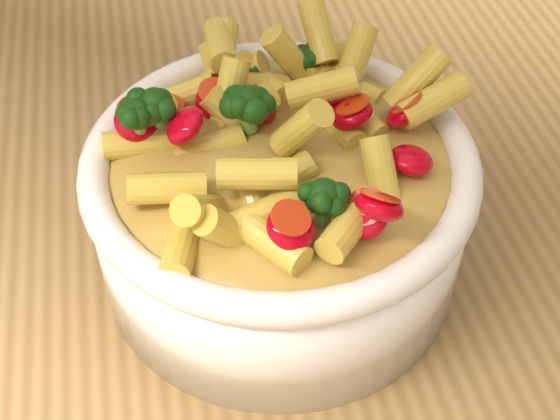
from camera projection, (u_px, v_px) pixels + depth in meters
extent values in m
cube|color=#A37B46|center=(124.00, 227.00, 0.54)|extent=(1.20, 0.80, 0.04)
cylinder|color=#A37B46|center=(520.00, 212.00, 1.17)|extent=(0.05, 0.05, 0.86)
cylinder|color=white|center=(280.00, 215.00, 0.46)|extent=(0.21, 0.21, 0.08)
ellipsoid|color=white|center=(280.00, 245.00, 0.48)|extent=(0.20, 0.20, 0.03)
torus|color=white|center=(280.00, 162.00, 0.43)|extent=(0.22, 0.22, 0.02)
ellipsoid|color=#E5B84E|center=(280.00, 162.00, 0.43)|extent=(0.19, 0.19, 0.02)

